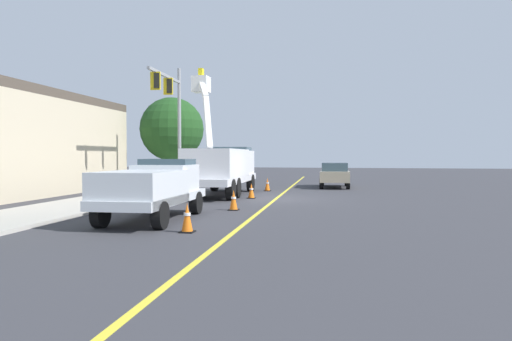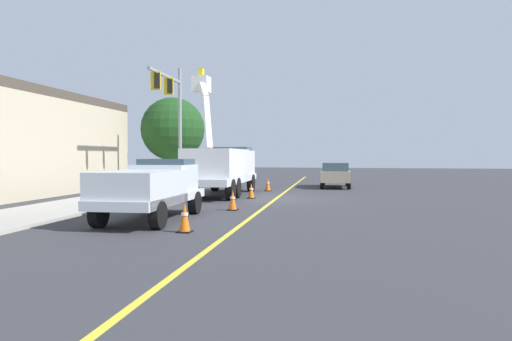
{
  "view_description": "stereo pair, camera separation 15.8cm",
  "coord_description": "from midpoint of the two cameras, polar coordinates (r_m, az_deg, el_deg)",
  "views": [
    {
      "loc": [
        -22.96,
        -3.74,
        2.19
      ],
      "look_at": [
        0.87,
        1.18,
        1.4
      ],
      "focal_mm": 32.73,
      "sensor_mm": 36.0,
      "label": 1
    },
    {
      "loc": [
        -22.93,
        -3.89,
        2.19
      ],
      "look_at": [
        0.87,
        1.18,
        1.4
      ],
      "focal_mm": 32.73,
      "sensor_mm": 36.0,
      "label": 2
    }
  ],
  "objects": [
    {
      "name": "sidewalk_far_side",
      "position": [
        25.55,
        -15.73,
        -2.99
      ],
      "size": [
        60.1,
        6.26,
        0.12
      ],
      "primitive_type": "cube",
      "rotation": [
        0.0,
        0.0,
        0.04
      ],
      "color": "#B2ADA3",
      "rests_on": "ground"
    },
    {
      "name": "traffic_signal_mast",
      "position": [
        29.25,
        -10.39,
        7.73
      ],
      "size": [
        5.25,
        0.66,
        7.76
      ],
      "color": "gray",
      "rests_on": "ground"
    },
    {
      "name": "service_pickup_truck",
      "position": [
        16.08,
        -12.79,
        -2.01
      ],
      "size": [
        5.69,
        2.39,
        2.06
      ],
      "color": "silver",
      "rests_on": "ground"
    },
    {
      "name": "passing_minivan",
      "position": [
        32.29,
        9.44,
        -0.32
      ],
      "size": [
        4.88,
        2.12,
        1.69
      ],
      "color": "tan",
      "rests_on": "ground"
    },
    {
      "name": "traffic_cone_leading",
      "position": [
        13.46,
        -8.75,
        -5.75
      ],
      "size": [
        0.4,
        0.4,
        0.84
      ],
      "color": "black",
      "rests_on": "ground"
    },
    {
      "name": "ground",
      "position": [
        23.36,
        2.21,
        -3.52
      ],
      "size": [
        120.0,
        120.0,
        0.0
      ],
      "primitive_type": "plane",
      "color": "#38383D"
    },
    {
      "name": "lane_centre_stripe",
      "position": [
        23.36,
        2.21,
        -3.51
      ],
      "size": [
        49.96,
        2.38,
        0.01
      ],
      "primitive_type": "cube",
      "rotation": [
        0.0,
        0.0,
        0.04
      ],
      "color": "yellow",
      "rests_on": "ground"
    },
    {
      "name": "traffic_cone_mid_rear",
      "position": [
        23.72,
        -0.76,
        -2.52
      ],
      "size": [
        0.4,
        0.4,
        0.77
      ],
      "color": "black",
      "rests_on": "ground"
    },
    {
      "name": "utility_bucket_truck",
      "position": [
        25.8,
        -4.38,
        0.57
      ],
      "size": [
        8.3,
        3.37,
        7.15
      ],
      "color": "white",
      "rests_on": "ground"
    },
    {
      "name": "traffic_cone_trailing",
      "position": [
        28.66,
        1.24,
        -1.73
      ],
      "size": [
        0.4,
        0.4,
        0.8
      ],
      "color": "black",
      "rests_on": "ground"
    },
    {
      "name": "traffic_cone_mid_front",
      "position": [
        18.64,
        -3.0,
        -3.66
      ],
      "size": [
        0.4,
        0.4,
        0.81
      ],
      "color": "black",
      "rests_on": "ground"
    },
    {
      "name": "street_tree_right",
      "position": [
        35.16,
        -10.37,
        4.99
      ],
      "size": [
        4.69,
        4.69,
        6.47
      ],
      "color": "brown",
      "rests_on": "ground"
    }
  ]
}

